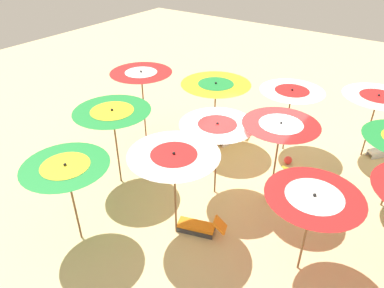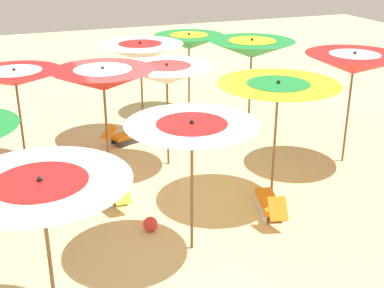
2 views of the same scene
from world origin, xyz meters
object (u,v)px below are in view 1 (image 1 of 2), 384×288
Objects in this scene: lounger_4 at (280,183)px; beach_umbrella_2 at (313,202)px; beach_umbrella_1 at (174,161)px; beach_ball at (288,160)px; beach_umbrella_5 at (217,130)px; lounger_2 at (384,150)px; lounger_0 at (231,136)px; beach_umbrella_4 at (113,117)px; beach_umbrella_11 at (377,101)px; beach_umbrella_9 at (216,89)px; beach_umbrella_10 at (291,95)px; beach_umbrella_0 at (67,173)px; beach_umbrella_8 at (142,78)px; beach_umbrella_6 at (280,131)px; lounger_1 at (199,226)px.

beach_umbrella_2 is at bearing 32.22° from lounger_4.
beach_ball is at bearing 165.56° from beach_umbrella_1.
lounger_2 is (-4.93, 3.63, -1.87)m from beach_umbrella_5.
lounger_0 is at bearing -121.27° from lounger_4.
beach_ball is at bearing 134.91° from beach_umbrella_4.
beach_umbrella_1 is at bearing -25.02° from beach_umbrella_11.
beach_umbrella_9 is (-4.11, -1.46, -0.04)m from beach_umbrella_1.
beach_umbrella_10 is 3.79m from lounger_2.
beach_umbrella_8 is at bearing -157.08° from beach_umbrella_0.
beach_umbrella_6 is 4.22m from beach_umbrella_11.
beach_umbrella_4 is at bearing -19.33° from beach_umbrella_9.
beach_umbrella_10 is 2.92m from lounger_4.
beach_umbrella_1 is 0.97× the size of beach_umbrella_6.
lounger_1 is 1.12× the size of lounger_2.
beach_umbrella_9 is at bearing -61.51° from beach_umbrella_10.
beach_umbrella_6 is 2.15m from lounger_4.
beach_umbrella_5 is 1.04× the size of beach_umbrella_11.
beach_umbrella_0 is 0.92× the size of beach_umbrella_4.
lounger_1 is (2.84, 4.31, -2.06)m from beach_umbrella_8.
beach_umbrella_10 is at bearing -159.40° from lounger_4.
lounger_2 is at bearing 153.43° from beach_umbrella_6.
beach_umbrella_5 is (-1.21, -3.01, 0.09)m from beach_umbrella_2.
lounger_1 is at bearing 83.27° from beach_umbrella_4.
beach_umbrella_8 reaches higher than lounger_1.
beach_umbrella_9 is at bearing -22.56° from lounger_2.
lounger_4 is at bearing 178.00° from beach_umbrella_6.
beach_umbrella_0 is 5.11m from beach_umbrella_8.
beach_umbrella_8 is at bearing -108.48° from beach_umbrella_5.
beach_umbrella_2 is at bearing 26.70° from beach_umbrella_10.
beach_umbrella_1 is 3.05m from beach_umbrella_2.
beach_umbrella_9 is 4.67m from lounger_1.
beach_umbrella_4 is 3.61m from beach_umbrella_9.
beach_umbrella_2 is 0.87× the size of beach_umbrella_8.
beach_umbrella_6 reaches higher than beach_ball.
beach_umbrella_0 is 1.01× the size of beach_umbrella_11.
lounger_1 is (4.37, 1.58, -0.00)m from lounger_0.
beach_umbrella_10 is 2.11m from beach_ball.
beach_umbrella_10 reaches higher than lounger_0.
beach_umbrella_4 reaches higher than lounger_2.
beach_umbrella_0 is 1.73× the size of lounger_4.
beach_ball is (1.93, -1.84, -1.88)m from beach_umbrella_11.
lounger_0 is at bearing -134.63° from beach_umbrella_2.
lounger_4 is (-4.66, 3.29, -1.82)m from beach_umbrella_0.
beach_umbrella_8 reaches higher than lounger_2.
lounger_1 is (1.58, 0.53, -1.87)m from beach_umbrella_5.
lounger_1 is at bearing -23.21° from beach_umbrella_6.
beach_umbrella_8 is at bearing -24.65° from lounger_2.
beach_umbrella_5 reaches higher than beach_umbrella_10.
lounger_4 reaches higher than lounger_1.
beach_umbrella_6 reaches higher than beach_umbrella_4.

